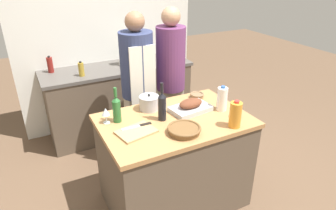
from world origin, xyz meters
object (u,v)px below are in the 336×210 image
Objects in this scene: wicker_basket at (184,130)px; knife_chef at (138,126)px; person_cook_guest at (171,77)px; condiment_bottle_short at (50,65)px; roasting_pan at (191,107)px; person_cook_aproned at (138,85)px; condiment_bottle_tall at (81,69)px; stock_pot at (149,103)px; wine_glass_left at (106,112)px; mixing_bowl at (197,95)px; stand_mixer at (127,54)px; juice_jug at (235,115)px; milk_jug at (222,99)px; cutting_board at (136,132)px; wine_bottle_green at (117,109)px; wine_bottle_dark at (162,106)px; wine_glass_right at (238,106)px.

wicker_basket reaches higher than knife_chef.
condiment_bottle_short is at bearing 143.15° from person_cook_guest.
person_cook_guest is (0.17, 0.71, 0.01)m from roasting_pan.
condiment_bottle_short is 1.18m from person_cook_aproned.
condiment_bottle_tall is at bearing 145.52° from person_cook_guest.
stock_pot reaches higher than wine_glass_left.
mixing_bowl is 0.41× the size of stand_mixer.
juice_jug is 1.00× the size of milk_jug.
stand_mixer reaches higher than condiment_bottle_tall.
knife_chef is at bearing 58.90° from cutting_board.
stand_mixer is at bearing 101.60° from milk_jug.
person_cook_aproned is (-0.43, 0.49, 0.02)m from mixing_bowl.
wicker_basket is at bearing 166.26° from juice_jug.
roasting_pan is 1.16× the size of cutting_board.
wine_bottle_green is 0.38m from wine_bottle_dark.
person_cook_aproned reaches higher than wine_glass_left.
stand_mixer is at bearing 72.64° from knife_chef.
wicker_basket is 2.06m from condiment_bottle_short.
wine_glass_left is at bearing 167.71° from wine_bottle_green.
wine_glass_left is at bearing -174.93° from mixing_bowl.
condiment_bottle_short is at bearing 123.81° from wine_glass_right.
person_cook_aproned is at bearing 131.33° from mixing_bowl.
wine_bottle_dark is (-0.51, -0.25, 0.11)m from mixing_bowl.
juice_jug is 2.33m from condiment_bottle_short.
roasting_pan is 1.50× the size of knife_chef.
roasting_pan is at bearing 113.68° from juice_jug.
condiment_bottle_short is at bearing 130.32° from mixing_bowl.
person_cook_aproned is at bearing 84.02° from wine_bottle_dark.
wine_bottle_green is at bearing 134.25° from wicker_basket.
person_cook_guest is (0.82, 0.59, -0.06)m from wine_bottle_green.
condiment_bottle_short is 1.46m from person_cook_guest.
wine_bottle_dark is at bearing 102.15° from wicker_basket.
person_cook_aproned reaches higher than stock_pot.
condiment_bottle_tall is (-0.97, 1.61, -0.01)m from wine_glass_right.
person_cook_guest is (-0.01, 1.11, -0.05)m from juice_jug.
wicker_basket is at bearing -81.45° from stock_pot.
wine_glass_right is (0.04, -0.18, -0.00)m from milk_jug.
person_cook_aproned reaches higher than juice_jug.
condiment_bottle_short is at bearing 102.83° from cutting_board.
juice_jug is at bearing -60.35° from condiment_bottle_short.
knife_chef is 1.46× the size of condiment_bottle_tall.
wine_bottle_dark reaches higher than knife_chef.
person_cook_aproned is at bearing 79.46° from stock_pot.
milk_jug reaches higher than condiment_bottle_tall.
roasting_pan is 2.82× the size of wine_glass_left.
stock_pot is at bearing 50.47° from knife_chef.
stand_mixer is (-0.27, 1.25, 0.13)m from mixing_bowl.
person_cook_guest is (0.71, 0.78, 0.04)m from knife_chef.
person_cook_aproned is at bearing 67.07° from cutting_board.
stock_pot reaches higher than roasting_pan.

